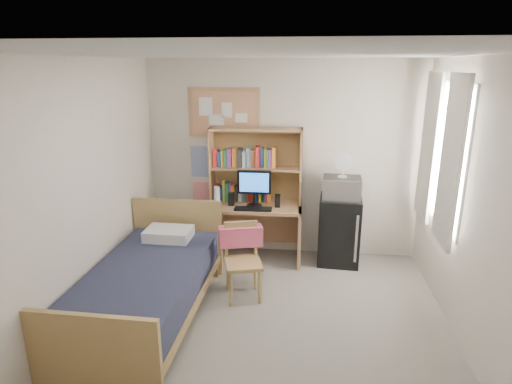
# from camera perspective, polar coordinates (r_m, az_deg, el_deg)

# --- Properties ---
(floor) EXTENTS (3.60, 4.20, 0.02)m
(floor) POSITION_cam_1_polar(r_m,az_deg,el_deg) (4.32, 1.51, -19.23)
(floor) COLOR gray
(floor) RESTS_ON ground
(ceiling) EXTENTS (3.60, 4.20, 0.02)m
(ceiling) POSITION_cam_1_polar(r_m,az_deg,el_deg) (3.50, 1.84, 17.94)
(ceiling) COLOR silver
(ceiling) RESTS_ON wall_back
(wall_back) EXTENTS (3.60, 0.04, 2.60)m
(wall_back) POSITION_cam_1_polar(r_m,az_deg,el_deg) (5.73, 3.55, 4.29)
(wall_back) COLOR beige
(wall_back) RESTS_ON floor
(wall_front) EXTENTS (3.60, 0.04, 2.60)m
(wall_front) POSITION_cam_1_polar(r_m,az_deg,el_deg) (1.87, -4.67, -24.05)
(wall_front) COLOR beige
(wall_front) RESTS_ON floor
(wall_left) EXTENTS (0.04, 4.20, 2.60)m
(wall_left) POSITION_cam_1_polar(r_m,az_deg,el_deg) (4.25, -23.28, -1.44)
(wall_left) COLOR beige
(wall_left) RESTS_ON floor
(wall_right) EXTENTS (0.04, 4.20, 2.60)m
(wall_right) POSITION_cam_1_polar(r_m,az_deg,el_deg) (3.99, 28.43, -3.27)
(wall_right) COLOR beige
(wall_right) RESTS_ON floor
(window_unit) EXTENTS (0.10, 1.40, 1.70)m
(window_unit) POSITION_cam_1_polar(r_m,az_deg,el_deg) (4.99, 23.52, 4.62)
(window_unit) COLOR white
(window_unit) RESTS_ON wall_right
(curtain_left) EXTENTS (0.04, 0.55, 1.70)m
(curtain_left) POSITION_cam_1_polar(r_m,az_deg,el_deg) (4.61, 24.52, 3.60)
(curtain_left) COLOR silver
(curtain_left) RESTS_ON wall_right
(curtain_right) EXTENTS (0.04, 0.55, 1.70)m
(curtain_right) POSITION_cam_1_polar(r_m,az_deg,el_deg) (5.36, 22.05, 5.53)
(curtain_right) COLOR silver
(curtain_right) RESTS_ON wall_right
(bulletin_board) EXTENTS (0.94, 0.03, 0.64)m
(bulletin_board) POSITION_cam_1_polar(r_m,az_deg,el_deg) (5.71, -4.32, 10.54)
(bulletin_board) COLOR tan
(bulletin_board) RESTS_ON wall_back
(poster_wave) EXTENTS (0.30, 0.01, 0.42)m
(poster_wave) POSITION_cam_1_polar(r_m,az_deg,el_deg) (5.89, -7.23, 4.03)
(poster_wave) COLOR #27469E
(poster_wave) RESTS_ON wall_back
(poster_japan) EXTENTS (0.28, 0.01, 0.36)m
(poster_japan) POSITION_cam_1_polar(r_m,az_deg,el_deg) (6.01, -7.07, -0.34)
(poster_japan) COLOR red
(poster_japan) RESTS_ON wall_back
(desk) EXTENTS (1.23, 0.63, 0.76)m
(desk) POSITION_cam_1_polar(r_m,az_deg,el_deg) (5.72, -0.17, -5.35)
(desk) COLOR tan
(desk) RESTS_ON floor
(desk_chair) EXTENTS (0.53, 0.53, 0.85)m
(desk_chair) POSITION_cam_1_polar(r_m,az_deg,el_deg) (4.77, -1.72, -9.41)
(desk_chair) COLOR tan
(desk_chair) RESTS_ON floor
(mini_fridge) EXTENTS (0.56, 0.56, 0.89)m
(mini_fridge) POSITION_cam_1_polar(r_m,az_deg,el_deg) (5.72, 11.02, -4.99)
(mini_fridge) COLOR black
(mini_fridge) RESTS_ON floor
(bed) EXTENTS (1.10, 2.14, 0.58)m
(bed) POSITION_cam_1_polar(r_m,az_deg,el_deg) (4.58, -14.41, -13.05)
(bed) COLOR #1C1F33
(bed) RESTS_ON floor
(hutch) EXTENTS (1.21, 0.33, 0.98)m
(hutch) POSITION_cam_1_polar(r_m,az_deg,el_deg) (5.60, -0.02, 3.55)
(hutch) COLOR tan
(hutch) RESTS_ON desk
(monitor) EXTENTS (0.43, 0.04, 0.46)m
(monitor) POSITION_cam_1_polar(r_m,az_deg,el_deg) (5.46, -0.24, 0.36)
(monitor) COLOR black
(monitor) RESTS_ON desk
(keyboard) EXTENTS (0.48, 0.16, 0.02)m
(keyboard) POSITION_cam_1_polar(r_m,az_deg,el_deg) (5.39, -0.39, -2.26)
(keyboard) COLOR black
(keyboard) RESTS_ON desk
(speaker_left) EXTENTS (0.07, 0.07, 0.17)m
(speaker_left) POSITION_cam_1_polar(r_m,az_deg,el_deg) (5.54, -3.32, -0.95)
(speaker_left) COLOR black
(speaker_left) RESTS_ON desk
(speaker_right) EXTENTS (0.07, 0.07, 0.17)m
(speaker_right) POSITION_cam_1_polar(r_m,az_deg,el_deg) (5.48, 2.89, -1.18)
(speaker_right) COLOR black
(speaker_right) RESTS_ON desk
(water_bottle) EXTENTS (0.08, 0.08, 0.26)m
(water_bottle) POSITION_cam_1_polar(r_m,az_deg,el_deg) (5.52, -5.24, -0.60)
(water_bottle) COLOR white
(water_bottle) RESTS_ON desk
(hoodie) EXTENTS (0.51, 0.28, 0.23)m
(hoodie) POSITION_cam_1_polar(r_m,az_deg,el_deg) (4.85, -2.06, -5.89)
(hoodie) COLOR #DB5373
(hoodie) RESTS_ON desk_chair
(microwave) EXTENTS (0.49, 0.39, 0.27)m
(microwave) POSITION_cam_1_polar(r_m,az_deg,el_deg) (5.51, 11.35, 0.57)
(microwave) COLOR silver
(microwave) RESTS_ON mini_fridge
(desk_fan) EXTENTS (0.24, 0.24, 0.28)m
(desk_fan) POSITION_cam_1_polar(r_m,az_deg,el_deg) (5.44, 11.52, 3.39)
(desk_fan) COLOR white
(desk_fan) RESTS_ON microwave
(pillow) EXTENTS (0.52, 0.37, 0.12)m
(pillow) POSITION_cam_1_polar(r_m,az_deg,el_deg) (5.06, -11.57, -5.49)
(pillow) COLOR white
(pillow) RESTS_ON bed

